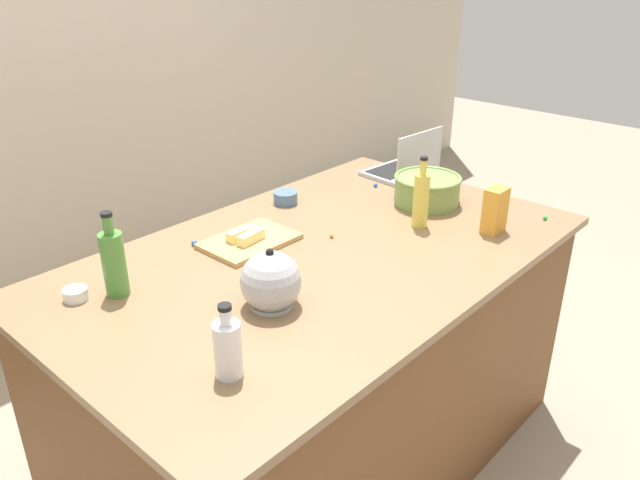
{
  "coord_description": "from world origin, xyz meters",
  "views": [
    {
      "loc": [
        -1.43,
        -1.3,
        1.87
      ],
      "look_at": [
        0.0,
        0.0,
        0.95
      ],
      "focal_mm": 35.27,
      "sensor_mm": 36.0,
      "label": 1
    }
  ],
  "objects_px": {
    "laptop": "(405,166)",
    "butter_stick_left": "(251,237)",
    "kettle": "(271,282)",
    "candy_bag": "(495,210)",
    "bottle_olive": "(114,262)",
    "butter_stick_right": "(241,234)",
    "ramekin_small": "(75,294)",
    "bottle_vinegar": "(228,348)",
    "ramekin_medium": "(285,198)",
    "bottle_oil": "(421,199)",
    "mixing_bowl_large": "(427,189)",
    "cutting_board": "(250,241)"
  },
  "relations": [
    {
      "from": "bottle_oil",
      "to": "bottle_olive",
      "type": "distance_m",
      "value": 1.11
    },
    {
      "from": "bottle_olive",
      "to": "butter_stick_right",
      "type": "xyz_separation_m",
      "value": [
        0.49,
        -0.01,
        -0.07
      ]
    },
    {
      "from": "laptop",
      "to": "cutting_board",
      "type": "relative_size",
      "value": 1.02
    },
    {
      "from": "bottle_olive",
      "to": "bottle_oil",
      "type": "bearing_deg",
      "value": -20.59
    },
    {
      "from": "bottle_oil",
      "to": "ramekin_medium",
      "type": "distance_m",
      "value": 0.57
    },
    {
      "from": "butter_stick_left",
      "to": "candy_bag",
      "type": "bearing_deg",
      "value": -39.61
    },
    {
      "from": "bottle_olive",
      "to": "butter_stick_right",
      "type": "bearing_deg",
      "value": -1.05
    },
    {
      "from": "butter_stick_left",
      "to": "ramekin_medium",
      "type": "xyz_separation_m",
      "value": [
        0.37,
        0.2,
        -0.01
      ]
    },
    {
      "from": "laptop",
      "to": "mixing_bowl_large",
      "type": "bearing_deg",
      "value": -130.19
    },
    {
      "from": "bottle_olive",
      "to": "candy_bag",
      "type": "xyz_separation_m",
      "value": [
        1.17,
        -0.62,
        -0.02
      ]
    },
    {
      "from": "butter_stick_left",
      "to": "laptop",
      "type": "bearing_deg",
      "value": 2.09
    },
    {
      "from": "bottle_oil",
      "to": "candy_bag",
      "type": "distance_m",
      "value": 0.27
    },
    {
      "from": "candy_bag",
      "to": "ramekin_medium",
      "type": "bearing_deg",
      "value": 112.46
    },
    {
      "from": "bottle_vinegar",
      "to": "butter_stick_right",
      "type": "xyz_separation_m",
      "value": [
        0.52,
        0.55,
        -0.04
      ]
    },
    {
      "from": "mixing_bowl_large",
      "to": "laptop",
      "type": "bearing_deg",
      "value": 49.81
    },
    {
      "from": "laptop",
      "to": "butter_stick_left",
      "type": "xyz_separation_m",
      "value": [
        -0.98,
        -0.04,
        -0.01
      ]
    },
    {
      "from": "ramekin_small",
      "to": "candy_bag",
      "type": "xyz_separation_m",
      "value": [
        1.28,
        -0.68,
        0.07
      ]
    },
    {
      "from": "ramekin_medium",
      "to": "ramekin_small",
      "type": "bearing_deg",
      "value": -175.15
    },
    {
      "from": "butter_stick_right",
      "to": "kettle",
      "type": "bearing_deg",
      "value": -119.65
    },
    {
      "from": "bottle_olive",
      "to": "ramekin_small",
      "type": "height_order",
      "value": "bottle_olive"
    },
    {
      "from": "kettle",
      "to": "ramekin_small",
      "type": "height_order",
      "value": "kettle"
    },
    {
      "from": "kettle",
      "to": "ramekin_medium",
      "type": "distance_m",
      "value": 0.8
    },
    {
      "from": "cutting_board",
      "to": "laptop",
      "type": "bearing_deg",
      "value": 0.78
    },
    {
      "from": "bottle_vinegar",
      "to": "bottle_oil",
      "type": "bearing_deg",
      "value": 8.78
    },
    {
      "from": "laptop",
      "to": "butter_stick_right",
      "type": "bearing_deg",
      "value": 179.45
    },
    {
      "from": "kettle",
      "to": "ramekin_small",
      "type": "bearing_deg",
      "value": 129.07
    },
    {
      "from": "cutting_board",
      "to": "butter_stick_left",
      "type": "relative_size",
      "value": 2.91
    },
    {
      "from": "butter_stick_right",
      "to": "bottle_olive",
      "type": "bearing_deg",
      "value": 178.95
    },
    {
      "from": "candy_bag",
      "to": "bottle_vinegar",
      "type": "bearing_deg",
      "value": 176.92
    },
    {
      "from": "kettle",
      "to": "candy_bag",
      "type": "xyz_separation_m",
      "value": [
        0.91,
        -0.23,
        0.01
      ]
    },
    {
      "from": "kettle",
      "to": "laptop",
      "type": "bearing_deg",
      "value": 17.38
    },
    {
      "from": "mixing_bowl_large",
      "to": "bottle_vinegar",
      "type": "xyz_separation_m",
      "value": [
        -1.28,
        -0.27,
        0.02
      ]
    },
    {
      "from": "mixing_bowl_large",
      "to": "bottle_oil",
      "type": "xyz_separation_m",
      "value": [
        -0.21,
        -0.11,
        0.05
      ]
    },
    {
      "from": "kettle",
      "to": "butter_stick_right",
      "type": "xyz_separation_m",
      "value": [
        0.22,
        0.39,
        -0.04
      ]
    },
    {
      "from": "laptop",
      "to": "bottle_vinegar",
      "type": "bearing_deg",
      "value": -160.31
    },
    {
      "from": "kettle",
      "to": "mixing_bowl_large",
      "type": "bearing_deg",
      "value": 6.5
    },
    {
      "from": "candy_bag",
      "to": "cutting_board",
      "type": "bearing_deg",
      "value": 138.74
    },
    {
      "from": "laptop",
      "to": "ramekin_medium",
      "type": "bearing_deg",
      "value": 165.02
    },
    {
      "from": "ramekin_medium",
      "to": "candy_bag",
      "type": "height_order",
      "value": "candy_bag"
    },
    {
      "from": "laptop",
      "to": "butter_stick_right",
      "type": "relative_size",
      "value": 2.96
    },
    {
      "from": "ramekin_small",
      "to": "cutting_board",
      "type": "bearing_deg",
      "value": -8.8
    },
    {
      "from": "mixing_bowl_large",
      "to": "cutting_board",
      "type": "xyz_separation_m",
      "value": [
        -0.74,
        0.25,
        -0.05
      ]
    },
    {
      "from": "bottle_vinegar",
      "to": "butter_stick_left",
      "type": "bearing_deg",
      "value": 43.79
    },
    {
      "from": "laptop",
      "to": "kettle",
      "type": "xyz_separation_m",
      "value": [
        -1.2,
        -0.38,
        0.03
      ]
    },
    {
      "from": "bottle_olive",
      "to": "kettle",
      "type": "relative_size",
      "value": 1.26
    },
    {
      "from": "mixing_bowl_large",
      "to": "candy_bag",
      "type": "relative_size",
      "value": 1.6
    },
    {
      "from": "mixing_bowl_large",
      "to": "butter_stick_left",
      "type": "height_order",
      "value": "mixing_bowl_large"
    },
    {
      "from": "butter_stick_left",
      "to": "ramekin_small",
      "type": "relative_size",
      "value": 1.52
    },
    {
      "from": "bottle_vinegar",
      "to": "candy_bag",
      "type": "xyz_separation_m",
      "value": [
        1.21,
        -0.06,
        0.01
      ]
    },
    {
      "from": "ramekin_medium",
      "to": "candy_bag",
      "type": "bearing_deg",
      "value": -67.54
    }
  ]
}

